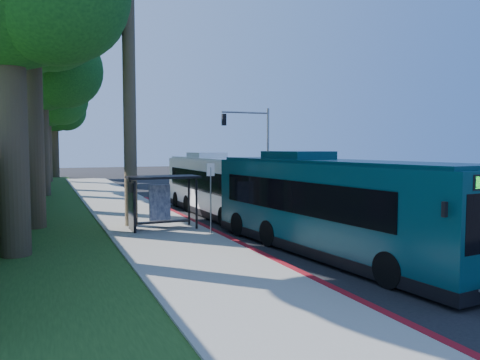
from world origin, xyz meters
name	(u,v)px	position (x,y,z in m)	size (l,w,h in m)	color
ground	(270,214)	(0.00, 0.00, 0.00)	(140.00, 140.00, 0.00)	black
sidewalk	(144,221)	(-7.30, 0.00, 0.06)	(4.50, 70.00, 0.12)	gray
red_curb	(212,230)	(-5.00, -4.00, 0.07)	(0.25, 30.00, 0.13)	maroon
grass_verge	(26,215)	(-13.00, 5.00, 0.03)	(8.00, 70.00, 0.06)	#234719
bus_shelter	(157,192)	(-7.26, -2.86, 1.81)	(3.20, 1.51, 2.55)	black
stop_sign_pole	(211,189)	(-5.40, -5.00, 2.08)	(0.35, 0.06, 3.17)	gray
traffic_signal_pole	(256,140)	(3.78, 10.00, 4.42)	(4.10, 0.30, 7.00)	gray
tree_1	(14,0)	(-13.37, 7.98, 12.73)	(10.50, 10.00, 18.26)	#382B1E
tree_2	(41,62)	(-11.89, 15.98, 10.48)	(8.82, 8.40, 15.12)	#382B1E
tree_3	(17,59)	(-13.88, 23.98, 11.98)	(10.08, 9.60, 17.28)	#382B1E
tree_4	(47,94)	(-11.40, 31.98, 9.73)	(8.40, 8.00, 14.14)	#382B1E
tree_5	(54,107)	(-10.41, 39.99, 8.96)	(7.35, 7.00, 12.86)	#382B1E
white_bus	(217,185)	(-2.89, 0.96, 1.73)	(2.66, 11.92, 3.55)	white
teal_bus	(329,204)	(-2.61, -9.85, 1.81)	(3.83, 12.63, 3.71)	#0B353D
pickup	(261,192)	(1.77, 4.94, 0.75)	(2.50, 5.43, 1.51)	white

